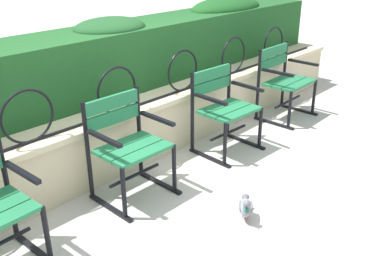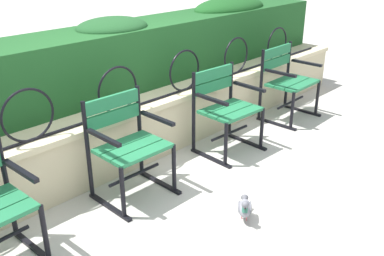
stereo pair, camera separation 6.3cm
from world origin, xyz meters
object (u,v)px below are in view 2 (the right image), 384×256
park_chair_centre_left (127,143)px  park_chair_centre_right (225,107)px  pigeon_near_chairs (245,207)px  park_chair_rightmost (287,80)px

park_chair_centre_left → park_chair_centre_right: size_ratio=1.02×
park_chair_centre_right → pigeon_near_chairs: park_chair_centre_right is taller
park_chair_centre_left → park_chair_rightmost: size_ratio=1.00×
park_chair_rightmost → pigeon_near_chairs: size_ratio=3.34×
park_chair_rightmost → park_chair_centre_right: bearing=-178.4°
park_chair_centre_left → park_chair_rightmost: bearing=-0.1°
park_chair_centre_left → pigeon_near_chairs: bearing=-69.7°
park_chair_centre_left → park_chair_rightmost: same height
park_chair_centre_right → park_chair_rightmost: 1.19m
park_chair_centre_right → pigeon_near_chairs: 1.28m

